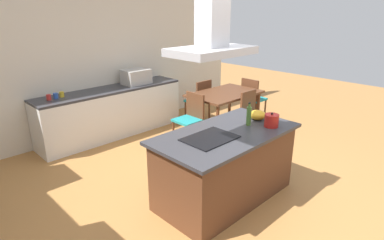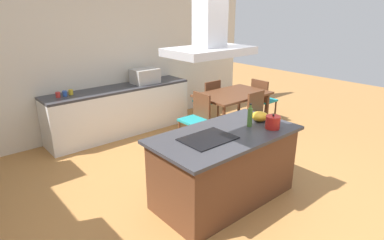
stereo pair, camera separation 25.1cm
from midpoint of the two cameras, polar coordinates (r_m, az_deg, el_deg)
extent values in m
plane|color=#AD753D|center=(5.28, -8.30, -6.93)|extent=(16.00, 16.00, 0.00)
cube|color=beige|center=(6.33, -18.48, 9.58)|extent=(7.20, 0.10, 2.70)
cube|color=#59331E|center=(4.09, 4.10, -8.31)|extent=(1.74, 0.88, 0.86)
cube|color=#333338|center=(3.90, 4.26, -2.44)|extent=(1.84, 0.98, 0.04)
cube|color=black|center=(3.69, 1.24, -3.26)|extent=(0.60, 0.44, 0.01)
cylinder|color=#B21E19|center=(4.12, 12.20, -0.11)|extent=(0.18, 0.18, 0.16)
sphere|color=black|center=(4.09, 12.29, 1.10)|extent=(0.03, 0.03, 0.03)
cone|color=#B21E19|center=(4.21, 13.05, 0.35)|extent=(0.06, 0.03, 0.04)
cylinder|color=#47722D|center=(4.11, 8.31, 0.66)|extent=(0.06, 0.06, 0.24)
cylinder|color=#47722D|center=(4.07, 8.41, 2.56)|extent=(0.03, 0.03, 0.05)
cylinder|color=black|center=(4.06, 8.43, 2.96)|extent=(0.03, 0.03, 0.01)
ellipsoid|color=gold|center=(4.36, 9.92, 0.88)|extent=(0.23, 0.23, 0.12)
cube|color=silver|center=(6.28, -14.99, 1.18)|extent=(2.79, 0.62, 0.86)
cube|color=#333338|center=(6.16, -15.35, 5.16)|extent=(2.79, 0.62, 0.04)
cube|color=#B2AFAA|center=(6.41, -10.98, 7.52)|extent=(0.50, 0.38, 0.28)
cylinder|color=red|center=(5.75, -25.17, 3.65)|extent=(0.08, 0.08, 0.09)
cylinder|color=#2D56B2|center=(5.79, -24.14, 3.92)|extent=(0.08, 0.08, 0.09)
cylinder|color=gold|center=(5.85, -23.20, 4.18)|extent=(0.08, 0.08, 0.09)
cube|color=#59331E|center=(6.28, 4.69, 4.65)|extent=(1.40, 0.90, 0.04)
cylinder|color=#59331E|center=(5.72, 3.26, -0.77)|extent=(0.06, 0.06, 0.71)
cylinder|color=#59331E|center=(6.64, 10.54, 1.83)|extent=(0.06, 0.06, 0.71)
cylinder|color=#59331E|center=(6.21, -1.76, 0.92)|extent=(0.06, 0.06, 0.71)
cylinder|color=#59331E|center=(7.07, 5.67, 3.15)|extent=(0.06, 0.06, 0.71)
cube|color=teal|center=(5.92, 10.06, 0.46)|extent=(0.42, 0.42, 0.04)
cube|color=#59331E|center=(5.96, 8.72, 3.07)|extent=(0.42, 0.04, 0.44)
cylinder|color=#59331E|center=(6.05, 12.32, -1.57)|extent=(0.04, 0.04, 0.41)
cylinder|color=#59331E|center=(5.77, 10.31, -2.48)|extent=(0.04, 0.04, 0.41)
cylinder|color=#59331E|center=(6.24, 9.58, -0.73)|extent=(0.04, 0.04, 0.41)
cylinder|color=#59331E|center=(5.97, 7.52, -1.57)|extent=(0.04, 0.04, 0.41)
cube|color=teal|center=(7.12, 9.95, 3.70)|extent=(0.42, 0.42, 0.04)
cube|color=#59331E|center=(6.91, 9.13, 5.33)|extent=(0.04, 0.42, 0.44)
cylinder|color=#59331E|center=(7.42, 9.56, 2.57)|extent=(0.04, 0.04, 0.41)
cylinder|color=#59331E|center=(7.23, 11.84, 1.95)|extent=(0.04, 0.04, 0.41)
cylinder|color=#59331E|center=(7.15, 7.83, 1.99)|extent=(0.04, 0.04, 0.41)
cylinder|color=#59331E|center=(6.94, 10.16, 1.34)|extent=(0.04, 0.04, 0.41)
cube|color=teal|center=(6.86, -0.10, 3.39)|extent=(0.42, 0.42, 0.04)
cube|color=#59331E|center=(6.67, 1.04, 5.05)|extent=(0.42, 0.04, 0.44)
cylinder|color=#59331E|center=(6.93, -2.20, 1.61)|extent=(0.04, 0.04, 0.41)
cylinder|color=#59331E|center=(7.17, -0.07, 2.23)|extent=(0.04, 0.04, 0.41)
cylinder|color=#59331E|center=(6.68, -0.13, 0.93)|extent=(0.04, 0.04, 0.41)
cylinder|color=#59331E|center=(6.93, 2.01, 1.60)|extent=(0.04, 0.04, 0.41)
cube|color=teal|center=(5.69, -2.07, -0.06)|extent=(0.42, 0.42, 0.04)
cube|color=#59331E|center=(5.73, -0.69, 2.64)|extent=(0.04, 0.42, 0.44)
cylinder|color=#59331E|center=(5.53, -2.16, -3.14)|extent=(0.04, 0.04, 0.41)
cylinder|color=#59331E|center=(5.78, -4.56, -2.15)|extent=(0.04, 0.04, 0.41)
cylinder|color=#59331E|center=(5.76, 0.49, -2.18)|extent=(0.04, 0.04, 0.41)
cylinder|color=#59331E|center=(6.00, -1.93, -1.27)|extent=(0.04, 0.04, 0.41)
cube|color=#ADADB2|center=(3.43, 1.37, 12.08)|extent=(0.90, 0.55, 0.08)
cube|color=#ADADB2|center=(3.40, 1.42, 18.61)|extent=(0.28, 0.24, 0.70)
camera|label=1|loc=(0.13, -91.80, -0.64)|focal=30.16mm
camera|label=2|loc=(0.13, 88.20, 0.64)|focal=30.16mm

